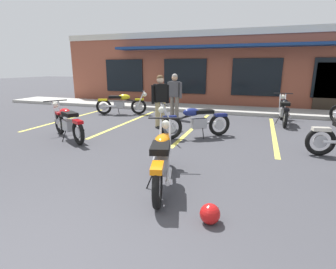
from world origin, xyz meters
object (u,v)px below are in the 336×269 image
Objects in this scene: motorcycle_black_cruiser at (122,103)px; person_in_black_shirt at (175,94)px; helmet_on_pavement at (210,214)px; motorcycle_red_sportbike at (68,122)px; person_near_building at (160,98)px; motorcycle_green_cafe_racer at (284,110)px; motorcycle_foreground_classic at (162,158)px; motorcycle_silver_naked at (195,121)px.

person_in_black_shirt is (2.34, -0.17, 0.49)m from motorcycle_black_cruiser.
motorcycle_black_cruiser is 8.20m from helmet_on_pavement.
person_near_building is at bearing 47.86° from motorcycle_red_sportbike.
person_near_building is (2.39, -1.79, 0.49)m from motorcycle_black_cruiser.
motorcycle_red_sportbike is 0.92× the size of motorcycle_black_cruiser.
person_near_building is 6.44× the size of helmet_on_pavement.
motorcycle_black_cruiser and motorcycle_green_cafe_racer have the same top height.
motorcycle_foreground_classic is 1.02× the size of motorcycle_black_cruiser.
person_in_black_shirt is at bearing 63.59° from motorcycle_red_sportbike.
person_near_building is at bearing 117.42° from helmet_on_pavement.
person_in_black_shirt reaches higher than motorcycle_green_cafe_racer.
motorcycle_foreground_classic is at bearing -55.60° from motorcycle_black_cruiser.
motorcycle_black_cruiser is at bearing 145.16° from motorcycle_silver_naked.
motorcycle_green_cafe_racer is (6.18, 0.29, 0.00)m from motorcycle_black_cruiser.
motorcycle_black_cruiser and motorcycle_silver_naked have the same top height.
motorcycle_black_cruiser is 7.79× the size of helmet_on_pavement.
person_near_building reaches higher than motorcycle_black_cruiser.
motorcycle_foreground_classic is 6.94m from motorcycle_black_cruiser.
motorcycle_foreground_classic is 7.93× the size of helmet_on_pavement.
motorcycle_foreground_classic is at bearing -110.61° from motorcycle_green_cafe_racer.
person_in_black_shirt is at bearing 91.79° from person_near_building.
motorcycle_green_cafe_racer is at bearing 69.39° from motorcycle_foreground_classic.
motorcycle_foreground_classic is 4.25m from person_near_building.
helmet_on_pavement is (2.49, -4.80, -0.82)m from person_near_building.
motorcycle_green_cafe_racer is 8.10× the size of helmet_on_pavement.
motorcycle_foreground_classic is 0.98× the size of motorcycle_green_cafe_racer.
motorcycle_foreground_classic is 6.42m from motorcycle_green_cafe_racer.
person_in_black_shirt reaches higher than motorcycle_foreground_classic.
motorcycle_black_cruiser reaches higher than helmet_on_pavement.
motorcycle_red_sportbike is at bearing -116.41° from person_in_black_shirt.
person_in_black_shirt is at bearing -4.18° from motorcycle_black_cruiser.
motorcycle_black_cruiser is at bearing 97.39° from motorcycle_red_sportbike.
person_near_building is at bearing -36.74° from motorcycle_black_cruiser.
helmet_on_pavement is at bearing -100.69° from motorcycle_green_cafe_racer.
motorcycle_green_cafe_racer is 4.34m from person_near_building.
person_in_black_shirt reaches higher than motorcycle_silver_naked.
motorcycle_silver_naked is at bearing -130.44° from motorcycle_green_cafe_racer.
motorcycle_black_cruiser is at bearing 143.26° from person_near_building.
motorcycle_foreground_classic and motorcycle_black_cruiser have the same top height.
motorcycle_red_sportbike is 4.17m from person_in_black_shirt.
motorcycle_silver_naked is 3.79m from motorcycle_green_cafe_racer.
person_near_building reaches higher than motorcycle_silver_naked.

